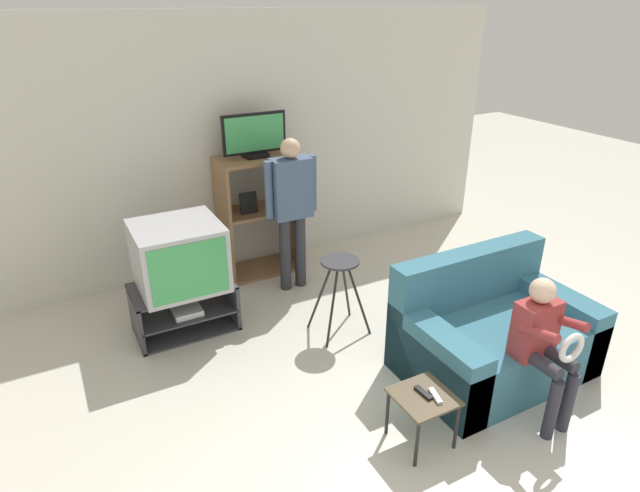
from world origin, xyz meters
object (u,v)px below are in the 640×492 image
Objects in this scene: television_main at (179,255)px; remote_control_white at (435,396)px; folding_stool at (340,276)px; person_seated_child at (544,340)px; snack_table at (423,403)px; person_standing_adult at (291,201)px; television_flat at (254,136)px; couch at (491,335)px; remote_control_black at (423,393)px; media_shelf at (260,215)px; tv_stand at (184,308)px.

remote_control_white is at bearing -63.61° from television_main.
folding_stool is 0.67× the size of person_seated_child.
snack_table is at bearing 169.59° from person_seated_child.
television_flat is at bearing 105.86° from person_standing_adult.
television_main is at bearing 139.11° from couch.
folding_stool reaches higher than remote_control_black.
folding_stool is at bearing 79.03° from remote_control_black.
media_shelf is at bearing 85.58° from remote_control_black.
television_flat is 4.53× the size of remote_control_black.
media_shelf is 8.70× the size of remote_control_white.
tv_stand is at bearing -144.50° from media_shelf.
person_standing_adult reaches higher than tv_stand.
person_standing_adult reaches higher than couch.
television_flat is (-0.01, 0.01, 0.82)m from media_shelf.
folding_stool is 1.41m from snack_table.
media_shelf is at bearing 104.80° from remote_control_white.
tv_stand is 2.36m from remote_control_white.
couch is at bearing 16.95° from remote_control_black.
couch is (0.91, 0.42, -0.08)m from remote_control_white.
remote_control_white is 0.84m from person_seated_child.
folding_stool is 0.46× the size of person_standing_adult.
person_seated_child reaches higher than snack_table.
couch is (1.97, -1.68, 0.09)m from tv_stand.
person_standing_adult reaches higher than remote_control_black.
remote_control_black is 0.08m from remote_control_white.
television_main is at bearing 54.76° from tv_stand.
snack_table is at bearing -158.68° from couch.
person_standing_adult reaches higher than snack_table.
media_shelf is at bearing 35.23° from television_main.
tv_stand is 2.91m from person_seated_child.
couch is 2.17m from person_standing_adult.
tv_stand is at bearing 116.06° from snack_table.
media_shelf reaches higher than television_main.
remote_control_black is 2.35m from person_standing_adult.
television_main is at bearing 130.81° from remote_control_white.
snack_table is 0.25× the size of person_standing_adult.
television_flat is at bearing 105.02° from remote_control_white.
television_flat reaches higher than snack_table.
tv_stand is 0.61× the size of couch.
television_main is 1.26m from media_shelf.
remote_control_white is 0.14× the size of person_seated_child.
folding_stool is 1.44m from remote_control_white.
tv_stand is at bearing 131.19° from remote_control_white.
tv_stand is 2.28m from remote_control_black.
couch reaches higher than folding_stool.
couch is (0.96, 0.36, -0.08)m from remote_control_black.
remote_control_white is at bearing -94.91° from folding_stool.
media_shelf is 2.81m from snack_table.
media_shelf is at bearing 89.27° from snack_table.
tv_stand is 5.95× the size of remote_control_white.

